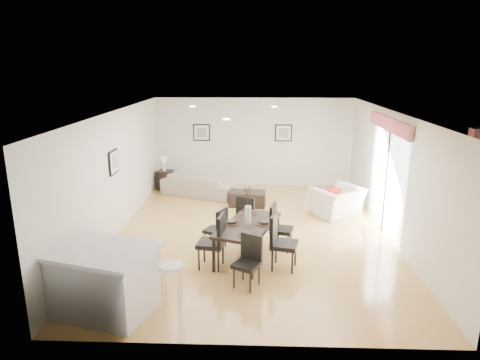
{
  "coord_description": "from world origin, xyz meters",
  "views": [
    {
      "loc": [
        0.05,
        -8.98,
        3.65
      ],
      "look_at": [
        -0.29,
        0.4,
        1.12
      ],
      "focal_mm": 32.0,
      "sensor_mm": 36.0,
      "label": 1
    }
  ],
  "objects_px": {
    "dining_chair_enear": "(280,238)",
    "dining_chair_foot": "(247,214)",
    "armchair": "(337,202)",
    "kitchen_island": "(105,280)",
    "dining_table": "(248,227)",
    "dining_chair_wnear": "(216,238)",
    "coffee_table": "(247,199)",
    "dining_chair_head": "(249,258)",
    "bar_stool": "(171,271)",
    "side_table": "(165,180)",
    "dining_chair_efar": "(278,225)",
    "sofa": "(200,185)",
    "dining_chair_wfar": "(218,227)"
  },
  "relations": [
    {
      "from": "dining_chair_head",
      "to": "coffee_table",
      "type": "xyz_separation_m",
      "value": [
        -0.11,
        4.28,
        -0.31
      ]
    },
    {
      "from": "armchair",
      "to": "sofa",
      "type": "bearing_deg",
      "value": -57.77
    },
    {
      "from": "dining_chair_wfar",
      "to": "side_table",
      "type": "bearing_deg",
      "value": -127.46
    },
    {
      "from": "dining_chair_efar",
      "to": "dining_chair_enear",
      "type": "bearing_deg",
      "value": -165.98
    },
    {
      "from": "dining_chair_enear",
      "to": "bar_stool",
      "type": "bearing_deg",
      "value": 145.79
    },
    {
      "from": "armchair",
      "to": "coffee_table",
      "type": "height_order",
      "value": "armchair"
    },
    {
      "from": "dining_chair_efar",
      "to": "bar_stool",
      "type": "xyz_separation_m",
      "value": [
        -1.71,
        -2.38,
        0.15
      ]
    },
    {
      "from": "armchair",
      "to": "dining_table",
      "type": "bearing_deg",
      "value": 15.0
    },
    {
      "from": "dining_chair_enear",
      "to": "kitchen_island",
      "type": "distance_m",
      "value": 3.12
    },
    {
      "from": "sofa",
      "to": "dining_table",
      "type": "height_order",
      "value": "dining_table"
    },
    {
      "from": "dining_chair_enear",
      "to": "kitchen_island",
      "type": "relative_size",
      "value": 0.61
    },
    {
      "from": "armchair",
      "to": "dining_chair_wnear",
      "type": "relative_size",
      "value": 1.07
    },
    {
      "from": "dining_chair_head",
      "to": "kitchen_island",
      "type": "xyz_separation_m",
      "value": [
        -2.16,
        -0.88,
        0.02
      ]
    },
    {
      "from": "dining_chair_foot",
      "to": "side_table",
      "type": "xyz_separation_m",
      "value": [
        -2.57,
        3.68,
        -0.24
      ]
    },
    {
      "from": "dining_table",
      "to": "dining_chair_head",
      "type": "relative_size",
      "value": 2.1
    },
    {
      "from": "dining_chair_efar",
      "to": "dining_chair_foot",
      "type": "relative_size",
      "value": 1.0
    },
    {
      "from": "dining_chair_efar",
      "to": "sofa",
      "type": "bearing_deg",
      "value": 44.01
    },
    {
      "from": "armchair",
      "to": "dining_chair_head",
      "type": "bearing_deg",
      "value": 24.94
    },
    {
      "from": "dining_chair_wnear",
      "to": "coffee_table",
      "type": "height_order",
      "value": "dining_chair_wnear"
    },
    {
      "from": "sofa",
      "to": "kitchen_island",
      "type": "xyz_separation_m",
      "value": [
        -0.65,
        -6.05,
        0.2
      ]
    },
    {
      "from": "dining_chair_head",
      "to": "bar_stool",
      "type": "distance_m",
      "value": 1.46
    },
    {
      "from": "dining_chair_head",
      "to": "dining_chair_foot",
      "type": "xyz_separation_m",
      "value": [
        -0.07,
        2.11,
        0.03
      ]
    },
    {
      "from": "side_table",
      "to": "armchair",
      "type": "bearing_deg",
      "value": -24.84
    },
    {
      "from": "dining_chair_foot",
      "to": "bar_stool",
      "type": "height_order",
      "value": "dining_chair_foot"
    },
    {
      "from": "dining_chair_head",
      "to": "bar_stool",
      "type": "height_order",
      "value": "dining_chair_head"
    },
    {
      "from": "dining_chair_enear",
      "to": "kitchen_island",
      "type": "height_order",
      "value": "dining_chair_enear"
    },
    {
      "from": "dining_chair_head",
      "to": "coffee_table",
      "type": "relative_size",
      "value": 0.93
    },
    {
      "from": "dining_chair_wfar",
      "to": "dining_chair_efar",
      "type": "height_order",
      "value": "dining_chair_efar"
    },
    {
      "from": "armchair",
      "to": "kitchen_island",
      "type": "height_order",
      "value": "kitchen_island"
    },
    {
      "from": "dining_chair_enear",
      "to": "dining_chair_foot",
      "type": "relative_size",
      "value": 1.1
    },
    {
      "from": "dining_chair_foot",
      "to": "armchair",
      "type": "bearing_deg",
      "value": -121.97
    },
    {
      "from": "dining_table",
      "to": "side_table",
      "type": "height_order",
      "value": "dining_table"
    },
    {
      "from": "coffee_table",
      "to": "kitchen_island",
      "type": "relative_size",
      "value": 0.56
    },
    {
      "from": "dining_chair_enear",
      "to": "kitchen_island",
      "type": "bearing_deg",
      "value": 133.16
    },
    {
      "from": "sofa",
      "to": "armchair",
      "type": "relative_size",
      "value": 1.93
    },
    {
      "from": "sofa",
      "to": "dining_chair_wfar",
      "type": "relative_size",
      "value": 2.49
    },
    {
      "from": "sofa",
      "to": "bar_stool",
      "type": "distance_m",
      "value": 6.07
    },
    {
      "from": "dining_table",
      "to": "dining_chair_enear",
      "type": "xyz_separation_m",
      "value": [
        0.59,
        -0.4,
        -0.05
      ]
    },
    {
      "from": "dining_table",
      "to": "kitchen_island",
      "type": "distance_m",
      "value": 2.88
    },
    {
      "from": "armchair",
      "to": "kitchen_island",
      "type": "xyz_separation_m",
      "value": [
        -4.3,
        -4.46,
        0.16
      ]
    },
    {
      "from": "dining_chair_foot",
      "to": "side_table",
      "type": "relative_size",
      "value": 1.67
    },
    {
      "from": "dining_chair_wfar",
      "to": "dining_chair_enear",
      "type": "xyz_separation_m",
      "value": [
        1.2,
        -0.79,
        0.1
      ]
    },
    {
      "from": "dining_table",
      "to": "dining_chair_enear",
      "type": "bearing_deg",
      "value": -14.85
    },
    {
      "from": "dining_chair_wnear",
      "to": "dining_chair_enear",
      "type": "height_order",
      "value": "dining_chair_wnear"
    },
    {
      "from": "dining_chair_wnear",
      "to": "dining_chair_enear",
      "type": "relative_size",
      "value": 1.0
    },
    {
      "from": "kitchen_island",
      "to": "armchair",
      "type": "bearing_deg",
      "value": 61.89
    },
    {
      "from": "coffee_table",
      "to": "side_table",
      "type": "xyz_separation_m",
      "value": [
        -2.54,
        1.5,
        0.09
      ]
    },
    {
      "from": "armchair",
      "to": "dining_chair_wfar",
      "type": "relative_size",
      "value": 1.29
    },
    {
      "from": "dining_chair_wnear",
      "to": "kitchen_island",
      "type": "bearing_deg",
      "value": -36.99
    },
    {
      "from": "sofa",
      "to": "side_table",
      "type": "bearing_deg",
      "value": -6.42
    }
  ]
}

